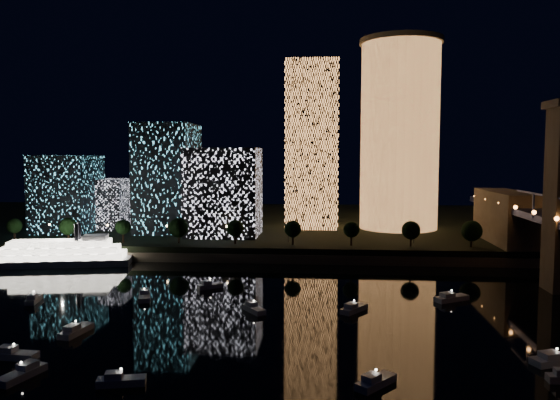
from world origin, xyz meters
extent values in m
plane|color=black|center=(0.00, 0.00, 0.00)|extent=(520.00, 520.00, 0.00)
cube|color=black|center=(0.00, 160.00, 2.50)|extent=(420.00, 160.00, 5.00)
cube|color=#6B5E4C|center=(0.00, 82.00, 1.50)|extent=(420.00, 6.00, 3.00)
cylinder|color=#FF9E51|center=(31.76, 133.90, 43.06)|extent=(32.00, 32.00, 76.13)
cylinder|color=#6B5E4C|center=(31.76, 133.90, 82.13)|extent=(34.00, 34.00, 2.00)
cube|color=#FF9E51|center=(-4.58, 135.41, 39.89)|extent=(21.93, 21.93, 69.79)
cube|color=white|center=(-37.75, 108.74, 21.74)|extent=(27.21, 23.02, 33.49)
cube|color=#5CDAFA|center=(-62.27, 118.26, 26.62)|extent=(21.62, 28.11, 43.25)
cube|color=white|center=(-92.20, 124.70, 15.35)|extent=(20.70, 18.82, 20.70)
cube|color=#5CDAFA|center=(-102.56, 113.77, 20.33)|extent=(21.90, 24.09, 30.66)
cube|color=#6B5E4C|center=(65.00, 100.00, 11.50)|extent=(12.00, 40.00, 23.00)
cube|color=#18214E|center=(60.00, 60.00, 21.50)|extent=(0.50, 0.50, 7.00)
sphere|color=orange|center=(59.50, 45.00, 19.80)|extent=(1.20, 1.20, 1.20)
sphere|color=orange|center=(59.50, 90.00, 19.80)|extent=(1.20, 1.20, 1.20)
cube|color=silver|center=(-84.57, 71.19, 1.10)|extent=(45.31, 18.29, 2.21)
cube|color=white|center=(-84.57, 71.19, 3.22)|extent=(41.52, 16.69, 2.03)
cube|color=white|center=(-84.57, 71.19, 5.25)|extent=(37.73, 15.09, 2.03)
cube|color=white|center=(-84.57, 71.19, 7.27)|extent=(32.13, 13.15, 2.03)
cube|color=silver|center=(-73.72, 73.28, 9.02)|extent=(8.28, 6.82, 1.66)
cylinder|color=black|center=(-78.80, 70.43, 11.05)|extent=(1.29, 1.29, 5.52)
cylinder|color=black|center=(-79.49, 74.04, 11.05)|extent=(1.29, 1.29, 5.52)
cube|color=silver|center=(-53.96, -7.69, 0.60)|extent=(8.49, 3.24, 1.20)
cube|color=silver|center=(-55.21, -7.60, 1.70)|extent=(3.06, 2.36, 1.00)
sphere|color=white|center=(-53.96, -7.69, 2.60)|extent=(0.36, 0.36, 0.36)
cube|color=silver|center=(-29.85, 45.21, 0.60)|extent=(6.97, 5.65, 1.20)
cube|color=silver|center=(-30.71, 44.64, 1.70)|extent=(3.00, 2.83, 1.00)
sphere|color=white|center=(-29.85, 45.21, 2.60)|extent=(0.36, 0.36, 0.36)
cube|color=silver|center=(-30.91, -17.00, 0.60)|extent=(7.81, 3.93, 1.20)
cube|color=silver|center=(-32.00, -17.24, 1.70)|extent=(2.97, 2.46, 1.00)
sphere|color=white|center=(-30.91, -17.00, 2.60)|extent=(0.36, 0.36, 0.36)
cube|color=silver|center=(-49.06, 6.12, 0.60)|extent=(4.21, 8.85, 1.20)
cube|color=silver|center=(-49.29, 4.87, 1.70)|extent=(2.71, 3.32, 1.00)
sphere|color=white|center=(-49.06, 6.12, 2.60)|extent=(0.36, 0.36, 0.36)
cube|color=silver|center=(8.85, -14.12, 0.60)|extent=(7.02, 7.51, 1.20)
cube|color=silver|center=(8.08, -15.00, 1.70)|extent=(3.33, 3.39, 1.00)
sphere|color=white|center=(8.85, -14.12, 2.60)|extent=(0.36, 0.36, 0.36)
cube|color=silver|center=(-70.07, 28.18, 0.60)|extent=(3.48, 7.21, 1.20)
cube|color=silver|center=(-69.87, 27.16, 1.70)|extent=(2.22, 2.72, 1.00)
sphere|color=white|center=(-70.07, 28.18, 2.60)|extent=(0.36, 0.36, 0.36)
cube|color=silver|center=(-15.29, 24.15, 0.60)|extent=(6.28, 7.29, 1.20)
cube|color=silver|center=(-15.95, 25.03, 1.70)|extent=(3.07, 3.20, 1.00)
sphere|color=white|center=(-15.29, 24.15, 2.60)|extent=(0.36, 0.36, 0.36)
cube|color=silver|center=(40.91, -2.29, 0.60)|extent=(9.85, 6.29, 1.20)
cube|color=silver|center=(39.60, -2.82, 1.70)|extent=(3.97, 3.50, 1.00)
sphere|color=white|center=(40.91, -2.29, 2.60)|extent=(0.36, 0.36, 0.36)
cube|color=silver|center=(7.66, 26.35, 0.60)|extent=(6.82, 8.05, 1.20)
cube|color=silver|center=(6.95, 25.37, 1.70)|extent=(3.36, 3.52, 1.00)
sphere|color=white|center=(7.66, 26.35, 2.60)|extent=(0.36, 0.36, 0.36)
cube|color=silver|center=(32.17, 37.54, 0.60)|extent=(9.25, 7.08, 1.20)
cube|color=silver|center=(31.00, 36.85, 1.70)|extent=(3.92, 3.63, 1.00)
sphere|color=white|center=(32.17, 37.54, 2.60)|extent=(0.36, 0.36, 0.36)
cube|color=silver|center=(-44.00, 33.05, 0.60)|extent=(5.16, 9.03, 1.20)
cube|color=silver|center=(-44.38, 34.29, 1.70)|extent=(3.02, 3.53, 1.00)
sphere|color=white|center=(-44.00, 33.05, 2.60)|extent=(0.36, 0.36, 0.36)
cube|color=silver|center=(-47.99, -15.68, 0.60)|extent=(5.09, 8.90, 1.20)
cube|color=silver|center=(-47.61, -14.46, 1.70)|extent=(2.98, 3.49, 1.00)
sphere|color=white|center=(-47.99, -15.68, 2.60)|extent=(0.36, 0.36, 0.36)
cylinder|color=black|center=(-110.00, 88.00, 7.00)|extent=(0.70, 0.70, 4.00)
sphere|color=black|center=(-110.00, 88.00, 10.50)|extent=(5.45, 5.45, 5.45)
cylinder|color=black|center=(-90.00, 88.00, 7.00)|extent=(0.70, 0.70, 4.00)
sphere|color=black|center=(-90.00, 88.00, 10.50)|extent=(6.26, 6.26, 6.26)
cylinder|color=black|center=(-70.00, 88.00, 7.00)|extent=(0.70, 0.70, 4.00)
sphere|color=black|center=(-70.00, 88.00, 10.50)|extent=(5.36, 5.36, 5.36)
cylinder|color=black|center=(-50.00, 88.00, 7.00)|extent=(0.70, 0.70, 4.00)
sphere|color=black|center=(-50.00, 88.00, 10.50)|extent=(6.92, 6.92, 6.92)
cylinder|color=black|center=(-30.00, 88.00, 7.00)|extent=(0.70, 0.70, 4.00)
sphere|color=black|center=(-30.00, 88.00, 10.50)|extent=(5.94, 5.94, 5.94)
cylinder|color=black|center=(-10.00, 88.00, 7.00)|extent=(0.70, 0.70, 4.00)
sphere|color=black|center=(-10.00, 88.00, 10.50)|extent=(5.83, 5.83, 5.83)
cylinder|color=black|center=(10.00, 88.00, 7.00)|extent=(0.70, 0.70, 4.00)
sphere|color=black|center=(10.00, 88.00, 10.50)|extent=(5.48, 5.48, 5.48)
cylinder|color=black|center=(30.00, 88.00, 7.00)|extent=(0.70, 0.70, 4.00)
sphere|color=black|center=(30.00, 88.00, 10.50)|extent=(6.31, 6.31, 6.31)
cylinder|color=black|center=(50.00, 88.00, 7.00)|extent=(0.70, 0.70, 4.00)
sphere|color=black|center=(50.00, 88.00, 10.50)|extent=(6.98, 6.98, 6.98)
cylinder|color=black|center=(-100.00, 94.00, 7.50)|extent=(0.24, 0.24, 5.00)
sphere|color=#FFCC7F|center=(-100.00, 94.00, 10.30)|extent=(0.70, 0.70, 0.70)
cylinder|color=black|center=(-78.00, 94.00, 7.50)|extent=(0.24, 0.24, 5.00)
sphere|color=#FFCC7F|center=(-78.00, 94.00, 10.30)|extent=(0.70, 0.70, 0.70)
cylinder|color=black|center=(-56.00, 94.00, 7.50)|extent=(0.24, 0.24, 5.00)
sphere|color=#FFCC7F|center=(-56.00, 94.00, 10.30)|extent=(0.70, 0.70, 0.70)
cylinder|color=black|center=(-34.00, 94.00, 7.50)|extent=(0.24, 0.24, 5.00)
sphere|color=#FFCC7F|center=(-34.00, 94.00, 10.30)|extent=(0.70, 0.70, 0.70)
cylinder|color=black|center=(-12.00, 94.00, 7.50)|extent=(0.24, 0.24, 5.00)
sphere|color=#FFCC7F|center=(-12.00, 94.00, 10.30)|extent=(0.70, 0.70, 0.70)
cylinder|color=black|center=(10.00, 94.00, 7.50)|extent=(0.24, 0.24, 5.00)
sphere|color=#FFCC7F|center=(10.00, 94.00, 10.30)|extent=(0.70, 0.70, 0.70)
cylinder|color=black|center=(32.00, 94.00, 7.50)|extent=(0.24, 0.24, 5.00)
sphere|color=#FFCC7F|center=(32.00, 94.00, 10.30)|extent=(0.70, 0.70, 0.70)
camera|label=1|loc=(0.55, -97.44, 36.13)|focal=35.00mm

